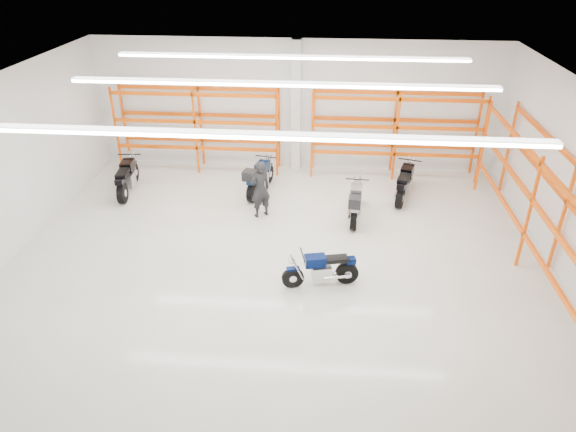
# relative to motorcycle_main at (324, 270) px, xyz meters

# --- Properties ---
(ground) EXTENTS (14.00, 14.00, 0.00)m
(ground) POSITION_rel_motorcycle_main_xyz_m (-1.18, 1.23, -0.43)
(ground) COLOR beige
(ground) RESTS_ON ground
(room_shell) EXTENTS (14.02, 12.02, 4.51)m
(room_shell) POSITION_rel_motorcycle_main_xyz_m (-1.18, 1.26, 2.85)
(room_shell) COLOR white
(room_shell) RESTS_ON ground
(motorcycle_main) EXTENTS (1.84, 0.69, 0.92)m
(motorcycle_main) POSITION_rel_motorcycle_main_xyz_m (0.00, 0.00, 0.00)
(motorcycle_main) COLOR black
(motorcycle_main) RESTS_ON ground
(motorcycle_back_a) EXTENTS (0.75, 2.27, 1.12)m
(motorcycle_back_a) POSITION_rel_motorcycle_main_xyz_m (-6.49, 4.50, 0.09)
(motorcycle_back_a) COLOR black
(motorcycle_back_a) RESTS_ON ground
(motorcycle_back_b) EXTENTS (0.90, 2.22, 1.15)m
(motorcycle_back_b) POSITION_rel_motorcycle_main_xyz_m (-2.22, 4.79, 0.12)
(motorcycle_back_b) COLOR black
(motorcycle_back_b) RESTS_ON ground
(motorcycle_back_c) EXTENTS (0.69, 2.18, 1.12)m
(motorcycle_back_c) POSITION_rel_motorcycle_main_xyz_m (0.83, 3.30, 0.11)
(motorcycle_back_c) COLOR black
(motorcycle_back_c) RESTS_ON ground
(motorcycle_back_d) EXTENTS (0.97, 2.19, 1.10)m
(motorcycle_back_d) POSITION_rel_motorcycle_main_xyz_m (2.44, 4.87, 0.09)
(motorcycle_back_d) COLOR black
(motorcycle_back_d) RESTS_ON ground
(standing_man) EXTENTS (0.76, 0.71, 1.75)m
(standing_man) POSITION_rel_motorcycle_main_xyz_m (-1.96, 3.33, 0.44)
(standing_man) COLOR black
(standing_man) RESTS_ON ground
(structural_column) EXTENTS (0.32, 0.32, 4.50)m
(structural_column) POSITION_rel_motorcycle_main_xyz_m (-1.18, 7.05, 1.82)
(structural_column) COLOR white
(structural_column) RESTS_ON ground
(pallet_racking_back_left) EXTENTS (5.67, 0.87, 3.00)m
(pallet_racking_back_left) POSITION_rel_motorcycle_main_xyz_m (-4.58, 6.71, 1.36)
(pallet_racking_back_left) COLOR #FF4A01
(pallet_racking_back_left) RESTS_ON ground
(pallet_racking_back_right) EXTENTS (5.67, 0.87, 3.00)m
(pallet_racking_back_right) POSITION_rel_motorcycle_main_xyz_m (2.22, 6.71, 1.36)
(pallet_racking_back_right) COLOR #FF4A01
(pallet_racking_back_right) RESTS_ON ground
(pallet_racking_side) EXTENTS (0.87, 9.07, 3.00)m
(pallet_racking_side) POSITION_rel_motorcycle_main_xyz_m (5.30, 1.23, 1.39)
(pallet_racking_side) COLOR #FF4A01
(pallet_racking_side) RESTS_ON ground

